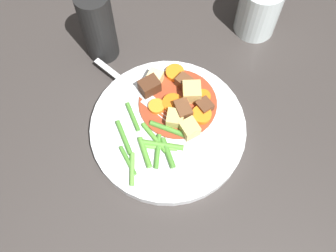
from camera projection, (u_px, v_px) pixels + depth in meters
ground_plane at (168, 131)px, 0.65m from camera, size 3.00×3.00×0.00m
dinner_plate at (168, 128)px, 0.64m from camera, size 0.25×0.25×0.02m
stew_sauce at (178, 103)px, 0.65m from camera, size 0.13×0.13×0.00m
carrot_slice_0 at (203, 97)px, 0.65m from camera, size 0.03×0.03×0.01m
carrot_slice_1 at (156, 107)px, 0.64m from camera, size 0.03×0.03×0.01m
carrot_slice_2 at (173, 104)px, 0.64m from camera, size 0.04×0.04×0.01m
carrot_slice_3 at (175, 73)px, 0.67m from camera, size 0.04×0.04×0.01m
carrot_slice_4 at (202, 115)px, 0.63m from camera, size 0.04×0.04×0.01m
potato_chunk_0 at (192, 92)px, 0.64m from camera, size 0.04×0.04×0.03m
potato_chunk_1 at (154, 79)px, 0.65m from camera, size 0.03×0.03×0.03m
potato_chunk_2 at (175, 119)px, 0.63m from camera, size 0.03×0.03×0.02m
potato_chunk_3 at (190, 129)px, 0.62m from camera, size 0.04×0.04×0.02m
meat_chunk_0 at (205, 106)px, 0.64m from camera, size 0.03×0.03×0.02m
meat_chunk_1 at (185, 83)px, 0.65m from camera, size 0.03×0.03×0.02m
meat_chunk_2 at (183, 110)px, 0.63m from camera, size 0.04×0.04×0.03m
meat_chunk_3 at (149, 87)px, 0.65m from camera, size 0.04×0.04×0.03m
green_bean_0 at (145, 152)px, 0.61m from camera, size 0.04×0.04×0.01m
green_bean_1 at (162, 145)px, 0.61m from camera, size 0.03×0.07×0.01m
green_bean_2 at (124, 137)px, 0.62m from camera, size 0.04×0.05×0.01m
green_bean_3 at (158, 151)px, 0.61m from camera, size 0.05×0.03×0.01m
green_bean_4 at (133, 117)px, 0.64m from camera, size 0.04×0.05×0.01m
green_bean_5 at (132, 169)px, 0.60m from camera, size 0.05×0.03×0.01m
green_bean_6 at (169, 129)px, 0.62m from camera, size 0.02×0.07×0.01m
green_bean_7 at (160, 148)px, 0.61m from camera, size 0.03×0.05×0.01m
green_bean_8 at (154, 138)px, 0.62m from camera, size 0.03×0.06×0.01m
green_bean_9 at (128, 161)px, 0.60m from camera, size 0.03×0.05×0.01m
green_bean_10 at (168, 153)px, 0.61m from camera, size 0.04×0.04×0.01m
fork at (135, 91)px, 0.66m from camera, size 0.05×0.17×0.00m
water_glass at (259, 9)px, 0.69m from camera, size 0.08×0.08×0.10m
pepper_mill at (98, 26)px, 0.65m from camera, size 0.06×0.06×0.14m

